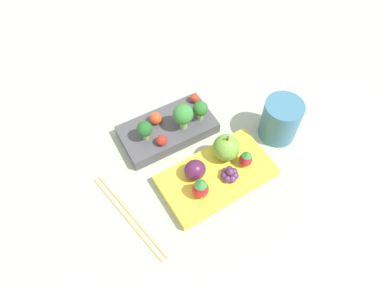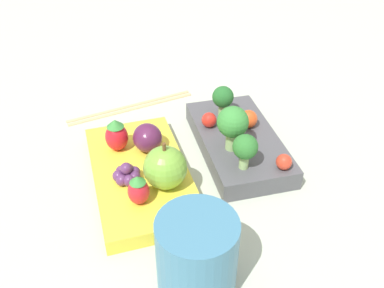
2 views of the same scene
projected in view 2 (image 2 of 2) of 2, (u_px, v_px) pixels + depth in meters
The scene contains 16 objects.
ground_plane at pixel (192, 161), 0.59m from camera, with size 4.00×4.00×0.00m, color #ADB7A3.
bento_box_savoury at pixel (239, 144), 0.60m from camera, with size 0.21×0.13×0.03m.
bento_box_fruit at pixel (141, 175), 0.55m from camera, with size 0.22×0.13×0.02m.
broccoli_floret_0 at pixel (233, 123), 0.54m from camera, with size 0.04×0.04×0.06m.
broccoli_floret_1 at pixel (245, 148), 0.52m from camera, with size 0.03×0.03×0.05m.
broccoli_floret_2 at pixel (223, 98), 0.61m from camera, with size 0.03×0.03×0.05m.
cherry_tomato_0 at pixel (284, 162), 0.53m from camera, with size 0.02×0.02×0.02m.
cherry_tomato_1 at pixel (248, 119), 0.60m from camera, with size 0.03×0.03×0.03m.
cherry_tomato_2 at pixel (209, 120), 0.60m from camera, with size 0.02×0.02×0.02m.
apple at pixel (165, 168), 0.50m from camera, with size 0.05×0.05×0.06m.
strawberry_0 at pixel (138, 190), 0.48m from camera, with size 0.03×0.03×0.04m.
strawberry_1 at pixel (116, 135), 0.56m from camera, with size 0.03×0.03×0.05m.
plum at pixel (147, 138), 0.56m from camera, with size 0.04×0.04×0.04m.
grape_cluster at pixel (127, 174), 0.52m from camera, with size 0.03×0.03×0.03m.
drinking_cup at pixel (197, 257), 0.40m from camera, with size 0.08×0.08×0.09m.
chopsticks_pair at pixel (131, 106), 0.70m from camera, with size 0.04×0.21×0.01m.
Camera 2 is at (0.43, -0.16, 0.37)m, focal length 40.00 mm.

